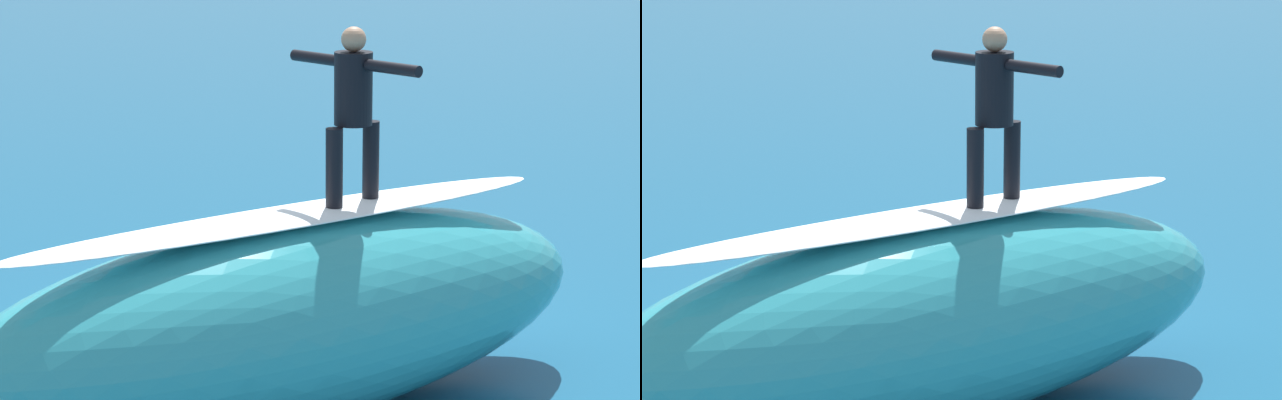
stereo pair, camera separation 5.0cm
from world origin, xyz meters
TOP-DOWN VIEW (x-y plane):
  - ground_plane at (0.00, 0.00)m, footprint 120.00×120.00m
  - wave_crest at (0.63, 2.05)m, footprint 6.88×3.02m
  - wave_foam_lip at (0.63, 2.05)m, footprint 5.70×1.53m
  - surfboard_riding at (-0.04, 1.96)m, footprint 2.11×1.21m
  - surfer_riding at (-0.04, 1.96)m, footprint 0.66×1.51m
  - surfboard_paddling at (-1.30, -2.30)m, footprint 1.04×2.43m
  - surfer_paddling at (-1.27, -2.16)m, footprint 0.67×1.79m
  - foam_patch_near at (1.32, 0.92)m, footprint 1.24×1.26m

SIDE VIEW (x-z plane):
  - ground_plane at x=0.00m, z-range 0.00..0.00m
  - surfboard_paddling at x=-1.30m, z-range 0.00..0.10m
  - foam_patch_near at x=1.32m, z-range 0.00..0.14m
  - surfer_paddling at x=-1.27m, z-range 0.08..0.40m
  - wave_crest at x=0.63m, z-range 0.00..1.94m
  - surfboard_riding at x=-0.04m, z-range 1.94..2.01m
  - wave_foam_lip at x=0.63m, z-range 1.94..2.02m
  - surfer_riding at x=-0.04m, z-range 2.15..3.81m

